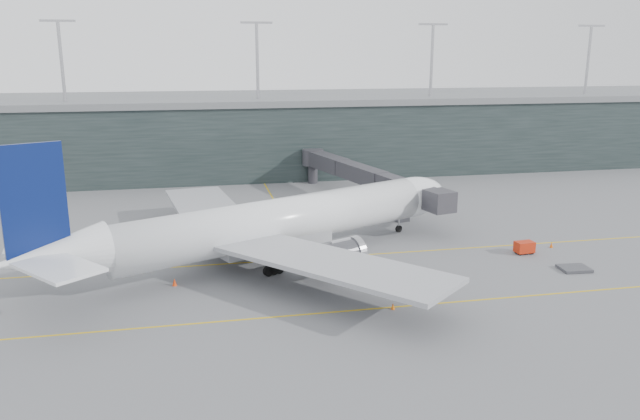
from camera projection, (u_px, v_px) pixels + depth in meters
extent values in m
plane|color=slate|center=(262.00, 251.00, 76.83)|extent=(320.00, 320.00, 0.00)
cube|color=gold|center=(266.00, 261.00, 73.03)|extent=(160.00, 0.25, 0.02)
cube|color=gold|center=(286.00, 316.00, 57.83)|extent=(160.00, 0.25, 0.02)
cube|color=gold|center=(280.00, 210.00, 96.80)|extent=(0.25, 60.00, 0.02)
cube|color=black|center=(230.00, 135.00, 130.20)|extent=(240.00, 35.00, 14.00)
cube|color=slate|center=(229.00, 98.00, 128.34)|extent=(240.00, 36.00, 1.20)
cylinder|color=#9E9EA3|center=(62.00, 63.00, 111.19)|extent=(0.60, 0.60, 14.00)
cylinder|color=#9E9EA3|center=(257.00, 62.00, 118.00)|extent=(0.60, 0.60, 14.00)
cylinder|color=#9E9EA3|center=(432.00, 62.00, 124.81)|extent=(0.60, 0.60, 14.00)
cylinder|color=#9E9EA3|center=(588.00, 61.00, 131.62)|extent=(0.60, 0.60, 14.00)
cylinder|color=white|center=(279.00, 221.00, 72.76)|extent=(38.75, 21.67, 5.41)
ellipsoid|color=white|center=(411.00, 197.00, 85.02)|extent=(12.59, 9.66, 5.41)
cone|color=white|center=(55.00, 256.00, 58.36)|extent=(10.89, 8.73, 5.20)
cube|color=#95979D|center=(273.00, 240.00, 72.77)|extent=(14.51, 9.79, 1.75)
cube|color=black|center=(429.00, 188.00, 86.70)|extent=(2.84, 3.18, 0.70)
cube|color=#95979D|center=(331.00, 263.00, 60.89)|extent=(22.45, 24.33, 0.48)
cylinder|color=#3D3D42|center=(334.00, 256.00, 67.85)|extent=(6.83, 5.33, 3.06)
cube|color=#95979D|center=(207.00, 209.00, 82.06)|extent=(11.57, 26.21, 0.48)
cylinder|color=#3D3D42|center=(256.00, 223.00, 80.83)|extent=(6.83, 5.33, 3.06)
cube|color=#09164C|center=(34.00, 201.00, 56.26)|extent=(5.34, 2.76, 10.48)
cube|color=white|center=(58.00, 267.00, 54.00)|extent=(8.71, 9.11, 0.31)
cube|color=white|center=(33.00, 241.00, 61.51)|extent=(6.05, 8.55, 0.31)
cylinder|color=black|center=(399.00, 229.00, 84.78)|extent=(1.02, 0.72, 0.96)
cylinder|color=#9E9EA3|center=(399.00, 224.00, 84.62)|extent=(0.26, 0.26, 2.27)
cylinder|color=black|center=(274.00, 270.00, 68.48)|extent=(1.21, 0.87, 1.13)
cylinder|color=black|center=(237.00, 251.00, 75.03)|extent=(1.21, 0.87, 1.13)
cube|color=#2F2F34|center=(439.00, 201.00, 81.55)|extent=(3.91, 4.19, 2.75)
cube|color=#2F2F34|center=(405.00, 189.00, 88.66)|extent=(5.50, 12.96, 2.45)
cube|color=#2F2F34|center=(361.00, 174.00, 99.79)|extent=(5.74, 13.02, 2.55)
cube|color=#2F2F34|center=(326.00, 162.00, 110.92)|extent=(5.98, 13.08, 2.65)
cylinder|color=#9E9EA3|center=(402.00, 209.00, 90.00)|extent=(0.49, 0.49, 3.73)
cube|color=#3D3D42|center=(401.00, 219.00, 90.37)|extent=(2.26, 1.91, 0.69)
cylinder|color=#2F2F34|center=(361.00, 155.00, 118.68)|extent=(3.92, 3.92, 2.94)
cylinder|color=#2F2F34|center=(361.00, 171.00, 119.45)|extent=(1.77, 1.77, 3.53)
cube|color=#B1240C|center=(524.00, 247.00, 75.63)|extent=(2.34, 1.60, 1.31)
cylinder|color=black|center=(521.00, 254.00, 75.09)|extent=(0.42, 0.19, 0.40)
cylinder|color=black|center=(532.00, 253.00, 75.54)|extent=(0.42, 0.19, 0.40)
cylinder|color=black|center=(516.00, 251.00, 76.03)|extent=(0.42, 0.19, 0.40)
cylinder|color=black|center=(527.00, 250.00, 76.48)|extent=(0.42, 0.19, 0.40)
cube|color=#38393E|center=(574.00, 268.00, 70.04)|extent=(3.39, 2.79, 0.32)
cube|color=#3D3D42|center=(209.00, 232.00, 84.38)|extent=(2.71, 2.45, 0.22)
cube|color=#ACB3B9|center=(209.00, 225.00, 84.14)|extent=(2.25, 2.19, 1.67)
cube|color=navy|center=(208.00, 219.00, 83.92)|extent=(2.32, 2.26, 0.09)
cube|color=#3D3D42|center=(230.00, 228.00, 86.12)|extent=(2.20, 1.87, 0.20)
cube|color=silver|center=(229.00, 222.00, 85.90)|extent=(1.79, 1.71, 1.49)
cube|color=navy|center=(229.00, 217.00, 85.71)|extent=(1.85, 1.76, 0.08)
cube|color=#3D3D42|center=(245.00, 226.00, 87.21)|extent=(1.97, 1.67, 0.18)
cube|color=#B6B9C3|center=(245.00, 221.00, 87.02)|extent=(1.60, 1.53, 1.33)
cube|color=navy|center=(245.00, 216.00, 86.85)|extent=(1.66, 1.58, 0.07)
cone|color=#D3540B|center=(551.00, 245.00, 78.11)|extent=(0.43, 0.43, 0.68)
cone|color=orange|center=(393.00, 306.00, 59.30)|extent=(0.39, 0.39, 0.63)
cone|color=#E5510C|center=(326.00, 222.00, 88.77)|extent=(0.41, 0.41, 0.65)
cone|color=red|center=(174.00, 282.00, 65.29)|extent=(0.50, 0.50, 0.79)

